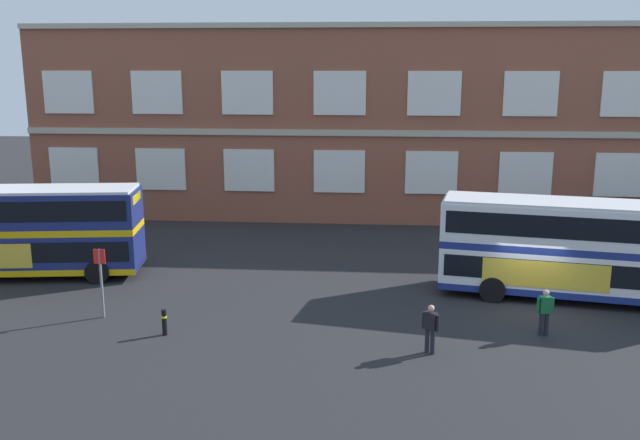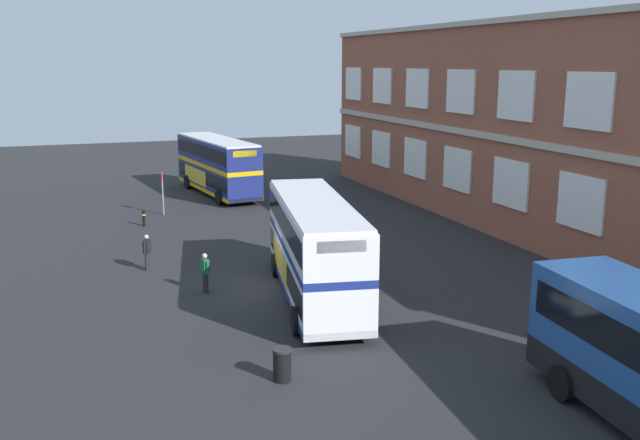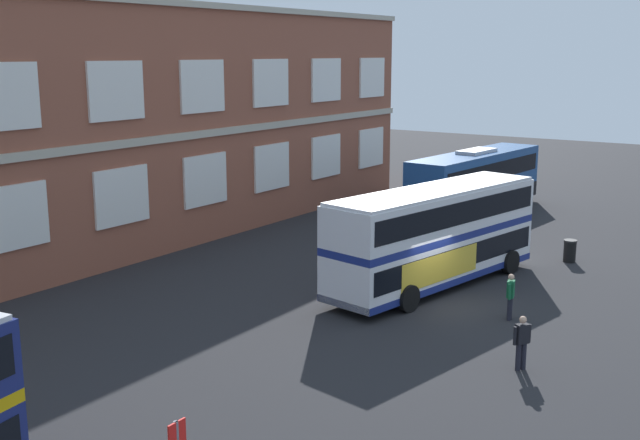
% 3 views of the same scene
% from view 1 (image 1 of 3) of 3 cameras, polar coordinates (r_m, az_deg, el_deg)
% --- Properties ---
extents(ground_plane, '(120.00, 120.00, 0.00)m').
position_cam_1_polar(ground_plane, '(30.66, 16.11, -5.68)').
color(ground_plane, '#232326').
extents(brick_terminal_building, '(48.83, 8.19, 11.77)m').
position_cam_1_polar(brick_terminal_building, '(44.76, 8.93, 7.89)').
color(brick_terminal_building, brown).
rests_on(brick_terminal_building, ground).
extents(double_decker_near, '(11.25, 4.04, 4.07)m').
position_cam_1_polar(double_decker_near, '(33.82, -23.94, -0.80)').
color(double_decker_near, navy).
rests_on(double_decker_near, ground).
extents(double_decker_middle, '(11.28, 4.50, 4.07)m').
position_cam_1_polar(double_decker_middle, '(29.82, 20.66, -2.22)').
color(double_decker_middle, silver).
rests_on(double_decker_middle, ground).
extents(waiting_passenger, '(0.59, 0.43, 1.70)m').
position_cam_1_polar(waiting_passenger, '(23.40, 9.13, -8.74)').
color(waiting_passenger, black).
rests_on(waiting_passenger, ground).
extents(second_passenger, '(0.64, 0.32, 1.70)m').
position_cam_1_polar(second_passenger, '(25.83, 18.12, -7.13)').
color(second_passenger, black).
rests_on(second_passenger, ground).
extents(bus_stand_flag, '(0.44, 0.10, 2.70)m').
position_cam_1_polar(bus_stand_flag, '(27.30, -17.69, -4.47)').
color(bus_stand_flag, slate).
rests_on(bus_stand_flag, ground).
extents(safety_bollard_west, '(0.19, 0.19, 0.95)m').
position_cam_1_polar(safety_bollard_west, '(25.37, -12.76, -8.23)').
color(safety_bollard_west, black).
rests_on(safety_bollard_west, ground).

